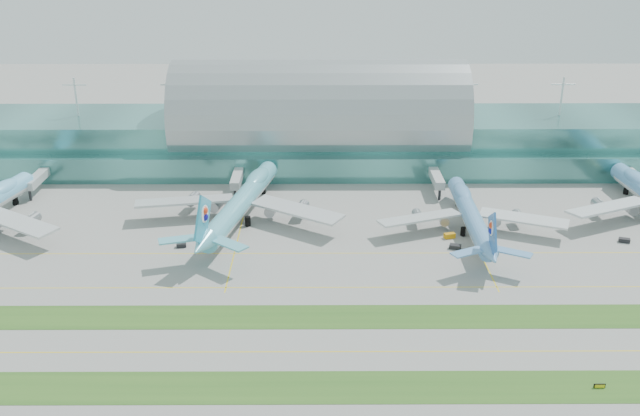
{
  "coord_description": "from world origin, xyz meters",
  "views": [
    {
      "loc": [
        -0.95,
        -158.49,
        95.86
      ],
      "look_at": [
        0.0,
        55.0,
        9.0
      ],
      "focal_mm": 40.0,
      "sensor_mm": 36.0,
      "label": 1
    }
  ],
  "objects_px": {
    "airliner_b": "(242,200)",
    "airliner_c": "(470,214)",
    "terminal": "(319,130)",
    "taxiway_sign_east": "(599,386)"
  },
  "relations": [
    {
      "from": "terminal",
      "to": "taxiway_sign_east",
      "type": "distance_m",
      "value": 169.3
    },
    {
      "from": "airliner_b",
      "to": "airliner_c",
      "type": "xyz_separation_m",
      "value": [
        76.0,
        -9.61,
        -1.04
      ]
    },
    {
      "from": "taxiway_sign_east",
      "to": "airliner_c",
      "type": "bearing_deg",
      "value": 97.53
    },
    {
      "from": "terminal",
      "to": "airliner_b",
      "type": "distance_m",
      "value": 67.78
    },
    {
      "from": "airliner_b",
      "to": "airliner_c",
      "type": "bearing_deg",
      "value": 4.7
    },
    {
      "from": "airliner_b",
      "to": "airliner_c",
      "type": "height_order",
      "value": "airliner_b"
    },
    {
      "from": "terminal",
      "to": "airliner_c",
      "type": "xyz_separation_m",
      "value": [
        49.49,
        -71.59,
        -8.2
      ]
    },
    {
      "from": "terminal",
      "to": "airliner_b",
      "type": "relative_size",
      "value": 4.12
    },
    {
      "from": "terminal",
      "to": "airliner_b",
      "type": "bearing_deg",
      "value": -113.16
    },
    {
      "from": "airliner_c",
      "to": "taxiway_sign_east",
      "type": "distance_m",
      "value": 86.65
    }
  ]
}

